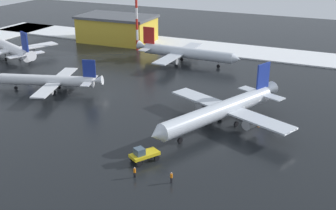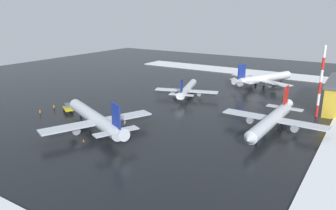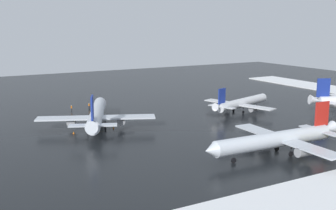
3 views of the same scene
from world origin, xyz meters
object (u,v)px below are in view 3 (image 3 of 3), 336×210
airplane_far_rear (97,115)px  traffic_cone_mid_line (74,133)px  airplane_distant_tail (277,139)px  ground_crew_near_tug (72,108)px  traffic_cone_near_nose (114,127)px  airplane_foreground_jet (242,103)px  ground_crew_by_nose_gear (89,105)px  pushback_tug (98,107)px

airplane_far_rear → traffic_cone_mid_line: (-6.48, -2.55, -2.96)m
traffic_cone_mid_line → airplane_distant_tail: bearing=-49.6°
airplane_far_rear → ground_crew_near_tug: (0.37, 21.80, -2.27)m
airplane_far_rear → ground_crew_near_tug: 21.92m
traffic_cone_near_nose → ground_crew_near_tug: bearing=96.6°
airplane_foreground_jet → ground_crew_by_nose_gear: airplane_foreground_jet is taller
airplane_distant_tail → traffic_cone_mid_line: size_ratio=56.45×
pushback_tug → traffic_cone_near_nose: (-3.75, -20.40, -1.01)m
airplane_far_rear → pushback_tug: 19.34m
airplane_far_rear → traffic_cone_near_nose: airplane_far_rear is taller
pushback_tug → airplane_far_rear: bearing=-170.2°
pushback_tug → ground_crew_by_nose_gear: pushback_tug is taller
ground_crew_near_tug → traffic_cone_mid_line: bearing=-78.7°
ground_crew_near_tug → traffic_cone_near_nose: size_ratio=3.11×
airplane_far_rear → airplane_distant_tail: size_ratio=1.01×
pushback_tug → ground_crew_near_tug: 7.62m
airplane_foreground_jet → airplane_distant_tail: bearing=-137.5°
traffic_cone_mid_line → airplane_far_rear: bearing=21.5°
airplane_distant_tail → ground_crew_near_tug: airplane_distant_tail is taller
ground_crew_near_tug → ground_crew_by_nose_gear: size_ratio=1.00×
ground_crew_by_nose_gear → traffic_cone_near_nose: (-2.65, -25.19, -0.70)m
airplane_distant_tail → traffic_cone_mid_line: (-28.78, 33.77, -2.78)m
airplane_far_rear → traffic_cone_mid_line: 7.57m
ground_crew_near_tug → ground_crew_by_nose_gear: (5.47, 0.94, 0.00)m
ground_crew_by_nose_gear → traffic_cone_mid_line: ground_crew_by_nose_gear is taller
airplane_far_rear → airplane_foreground_jet: bearing=-69.5°
ground_crew_near_tug → traffic_cone_near_nose: bearing=-56.4°
pushback_tug → ground_crew_by_nose_gear: (-1.10, 4.79, -0.31)m
pushback_tug → traffic_cone_near_nose: 20.77m
airplane_distant_tail → airplane_foreground_jet: (19.38, 34.14, -0.50)m
airplane_far_rear → airplane_foreground_jet: airplane_far_rear is taller
traffic_cone_near_nose → ground_crew_by_nose_gear: bearing=84.0°
pushback_tug → ground_crew_by_nose_gear: bearing=43.9°
airplane_distant_tail → pushback_tug: bearing=-72.6°
pushback_tug → traffic_cone_mid_line: pushback_tug is taller
ground_crew_near_tug → traffic_cone_mid_line: size_ratio=3.11×
pushback_tug → ground_crew_by_nose_gear: size_ratio=2.97×
airplane_foreground_jet → ground_crew_near_tug: size_ratio=14.79×
pushback_tug → traffic_cone_near_nose: size_ratio=9.23×
pushback_tug → ground_crew_near_tug: size_ratio=2.97×
airplane_far_rear → traffic_cone_mid_line: bearing=135.0°
airplane_foreground_jet → ground_crew_by_nose_gear: size_ratio=14.79×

